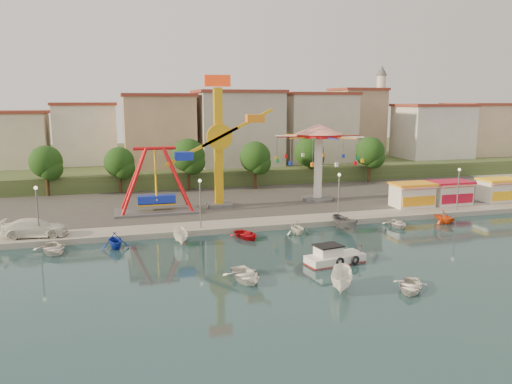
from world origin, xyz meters
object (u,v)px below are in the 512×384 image
object	(u,v)px
cabin_motorboat	(334,258)
skiff	(342,280)
kamikaze_tower	(222,147)
rowboat_a	(246,275)
pirate_ship_ride	(156,181)
wave_swinger	(319,145)
van	(35,228)

from	to	relation	value
cabin_motorboat	skiff	size ratio (longest dim) A/B	1.30
kamikaze_tower	cabin_motorboat	xyz separation A→B (m)	(5.00, -22.82, -7.82)
rowboat_a	pirate_ship_ride	bearing A→B (deg)	95.33
kamikaze_tower	rowboat_a	xyz separation A→B (m)	(-3.44, -24.80, -7.89)
pirate_ship_ride	kamikaze_tower	bearing A→B (deg)	4.90
pirate_ship_ride	rowboat_a	distance (m)	24.91
skiff	kamikaze_tower	bearing A→B (deg)	123.45
kamikaze_tower	skiff	bearing A→B (deg)	-84.06
rowboat_a	kamikaze_tower	bearing A→B (deg)	75.79
cabin_motorboat	skiff	xyz separation A→B (m)	(-2.01, -5.90, 0.32)
wave_swinger	van	world-z (taller)	wave_swinger
pirate_ship_ride	cabin_motorboat	distance (m)	26.14
kamikaze_tower	van	bearing A→B (deg)	-157.57
pirate_ship_ride	cabin_motorboat	bearing A→B (deg)	-58.77
pirate_ship_ride	skiff	distance (m)	30.44
pirate_ship_ride	kamikaze_tower	distance (m)	9.30
pirate_ship_ride	rowboat_a	world-z (taller)	pirate_ship_ride
rowboat_a	van	distance (m)	23.89
wave_swinger	skiff	distance (m)	32.27
kamikaze_tower	cabin_motorboat	world-z (taller)	kamikaze_tower
cabin_motorboat	skiff	distance (m)	6.24
wave_swinger	skiff	bearing A→B (deg)	-109.28
cabin_motorboat	rowboat_a	distance (m)	8.67
kamikaze_tower	pirate_ship_ride	bearing A→B (deg)	-175.10
kamikaze_tower	rowboat_a	world-z (taller)	kamikaze_tower
pirate_ship_ride	wave_swinger	distance (m)	22.16
kamikaze_tower	rowboat_a	distance (m)	26.25
pirate_ship_ride	van	xyz separation A→B (m)	(-12.63, -7.96, -2.89)
pirate_ship_ride	wave_swinger	world-z (taller)	wave_swinger
skiff	van	distance (m)	31.30
rowboat_a	wave_swinger	bearing A→B (deg)	50.54
kamikaze_tower	van	world-z (taller)	kamikaze_tower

